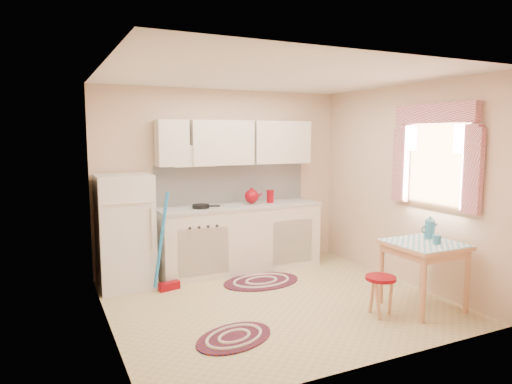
# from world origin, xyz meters

# --- Properties ---
(room_shell) EXTENTS (3.64, 3.60, 2.52)m
(room_shell) POSITION_xyz_m (0.16, 0.24, 1.60)
(room_shell) COLOR tan
(room_shell) RESTS_ON ground
(fridge) EXTENTS (0.65, 0.60, 1.40)m
(fridge) POSITION_xyz_m (-1.44, 1.25, 0.70)
(fridge) COLOR silver
(fridge) RESTS_ON ground
(broom) EXTENTS (0.30, 0.18, 1.20)m
(broom) POSITION_xyz_m (-1.00, 0.90, 0.60)
(broom) COLOR #1E76BF
(broom) RESTS_ON ground
(base_cabinets) EXTENTS (2.25, 0.60, 0.88)m
(base_cabinets) POSITION_xyz_m (0.11, 1.30, 0.44)
(base_cabinets) COLOR beige
(base_cabinets) RESTS_ON ground
(countertop) EXTENTS (2.27, 0.62, 0.04)m
(countertop) POSITION_xyz_m (0.11, 1.30, 0.90)
(countertop) COLOR #B0ADA7
(countertop) RESTS_ON base_cabinets
(frying_pan) EXTENTS (0.29, 0.29, 0.05)m
(frying_pan) POSITION_xyz_m (-0.46, 1.25, 0.94)
(frying_pan) COLOR black
(frying_pan) RESTS_ON countertop
(red_kettle) EXTENTS (0.23, 0.20, 0.22)m
(red_kettle) POSITION_xyz_m (0.30, 1.30, 1.03)
(red_kettle) COLOR maroon
(red_kettle) RESTS_ON countertop
(red_canister) EXTENTS (0.13, 0.13, 0.16)m
(red_canister) POSITION_xyz_m (0.59, 1.30, 1.00)
(red_canister) COLOR maroon
(red_canister) RESTS_ON countertop
(table) EXTENTS (0.72, 0.72, 0.72)m
(table) POSITION_xyz_m (1.35, -0.84, 0.36)
(table) COLOR tan
(table) RESTS_ON ground
(stool) EXTENTS (0.35, 0.35, 0.42)m
(stool) POSITION_xyz_m (0.78, -0.82, 0.21)
(stool) COLOR maroon
(stool) RESTS_ON ground
(coffee_pot) EXTENTS (0.16, 0.15, 0.27)m
(coffee_pot) POSITION_xyz_m (1.55, -0.72, 0.86)
(coffee_pot) COLOR teal
(coffee_pot) RESTS_ON table
(mug) EXTENTS (0.10, 0.10, 0.10)m
(mug) POSITION_xyz_m (1.42, -0.94, 0.77)
(mug) COLOR teal
(mug) RESTS_ON table
(rug_center) EXTENTS (1.05, 0.72, 0.02)m
(rug_center) POSITION_xyz_m (0.15, 0.69, 0.01)
(rug_center) COLOR maroon
(rug_center) RESTS_ON ground
(rug_left) EXTENTS (0.96, 0.81, 0.02)m
(rug_left) POSITION_xyz_m (-0.80, -0.67, 0.01)
(rug_left) COLOR maroon
(rug_left) RESTS_ON ground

